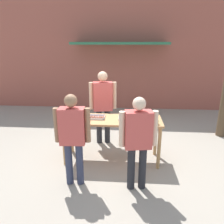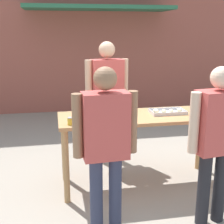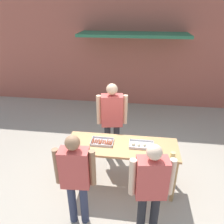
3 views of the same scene
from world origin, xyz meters
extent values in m
plane|color=#A39989|center=(0.00, 0.00, 0.00)|extent=(24.00, 24.00, 0.00)
cube|color=#A85647|center=(0.00, 4.00, 2.25)|extent=(12.00, 0.12, 4.50)
cube|color=#2D704C|center=(0.00, 3.45, 2.40)|extent=(3.20, 1.00, 0.08)
cube|color=tan|center=(0.00, 0.00, 0.90)|extent=(2.02, 0.70, 0.04)
cylinder|color=tan|center=(-0.94, -0.29, 0.44)|extent=(0.07, 0.07, 0.88)
cylinder|color=tan|center=(0.94, -0.29, 0.44)|extent=(0.07, 0.07, 0.88)
cylinder|color=tan|center=(-0.94, 0.29, 0.44)|extent=(0.07, 0.07, 0.88)
cylinder|color=tan|center=(0.94, 0.29, 0.44)|extent=(0.07, 0.07, 0.88)
cube|color=silver|center=(-0.36, 0.03, 0.93)|extent=(0.41, 0.27, 0.01)
cube|color=silver|center=(-0.36, -0.10, 0.95)|extent=(0.41, 0.01, 0.03)
cube|color=silver|center=(-0.36, 0.16, 0.95)|extent=(0.41, 0.01, 0.03)
cube|color=silver|center=(-0.56, 0.03, 0.95)|extent=(0.01, 0.27, 0.03)
cube|color=silver|center=(-0.16, 0.03, 0.95)|extent=(0.01, 0.27, 0.03)
cylinder|color=brown|center=(-0.53, 0.03, 0.94)|extent=(0.03, 0.15, 0.03)
cylinder|color=brown|center=(-0.49, 0.03, 0.94)|extent=(0.03, 0.11, 0.03)
cylinder|color=brown|center=(-0.45, 0.03, 0.94)|extent=(0.03, 0.11, 0.02)
cylinder|color=brown|center=(-0.41, 0.03, 0.94)|extent=(0.03, 0.13, 0.02)
cylinder|color=brown|center=(-0.38, 0.03, 0.94)|extent=(0.04, 0.13, 0.03)
cylinder|color=brown|center=(-0.34, 0.03, 0.94)|extent=(0.02, 0.11, 0.02)
cylinder|color=brown|center=(-0.30, 0.02, 0.94)|extent=(0.04, 0.12, 0.03)
cylinder|color=brown|center=(-0.26, 0.03, 0.94)|extent=(0.03, 0.14, 0.03)
cylinder|color=brown|center=(-0.22, 0.02, 0.94)|extent=(0.03, 0.12, 0.02)
cylinder|color=brown|center=(-0.19, 0.02, 0.94)|extent=(0.04, 0.15, 0.03)
cube|color=silver|center=(0.35, 0.03, 0.93)|extent=(0.44, 0.26, 0.01)
cube|color=silver|center=(0.35, -0.09, 0.95)|extent=(0.44, 0.01, 0.03)
cube|color=silver|center=(0.35, 0.16, 0.95)|extent=(0.44, 0.01, 0.03)
cube|color=silver|center=(0.14, 0.03, 0.95)|extent=(0.01, 0.26, 0.03)
cube|color=silver|center=(0.57, 0.03, 0.95)|extent=(0.01, 0.26, 0.03)
ellipsoid|color=beige|center=(0.20, 0.04, 0.96)|extent=(0.08, 0.12, 0.05)
ellipsoid|color=beige|center=(0.30, 0.03, 0.95)|extent=(0.07, 0.11, 0.05)
ellipsoid|color=beige|center=(0.41, 0.04, 0.95)|extent=(0.07, 0.10, 0.04)
ellipsoid|color=beige|center=(0.51, 0.02, 0.96)|extent=(0.07, 0.11, 0.05)
cylinder|color=gold|center=(-0.88, -0.24, 0.96)|extent=(0.06, 0.06, 0.08)
cylinder|color=#B2B2B7|center=(-0.88, -0.24, 1.00)|extent=(0.05, 0.05, 0.01)
cylinder|color=#567A38|center=(-0.80, -0.23, 0.96)|extent=(0.06, 0.06, 0.08)
cylinder|color=#B2B2B7|center=(-0.80, -0.23, 1.00)|extent=(0.05, 0.05, 0.01)
cylinder|color=#DBC67A|center=(0.87, -0.23, 0.97)|extent=(0.08, 0.08, 0.09)
cylinder|color=#232328|center=(-0.38, 0.81, 0.43)|extent=(0.13, 0.13, 0.86)
cylinder|color=#232328|center=(-0.18, 0.84, 0.43)|extent=(0.13, 0.13, 0.86)
cube|color=#C64C47|center=(-0.28, 0.83, 1.20)|extent=(0.48, 0.31, 0.68)
sphere|color=#DBAD89|center=(-0.28, 0.83, 1.67)|extent=(0.23, 0.23, 0.23)
cylinder|color=#DBAD89|center=(-0.55, 0.79, 1.21)|extent=(0.10, 0.10, 0.64)
cylinder|color=#DBAD89|center=(-0.01, 0.87, 1.21)|extent=(0.10, 0.10, 0.64)
cylinder|color=#333851|center=(-0.50, -0.89, 0.39)|extent=(0.13, 0.13, 0.78)
cylinder|color=#333851|center=(-0.69, -0.90, 0.39)|extent=(0.13, 0.13, 0.78)
cube|color=#C64C47|center=(-0.59, -0.89, 1.09)|extent=(0.43, 0.25, 0.62)
sphere|color=#936B4C|center=(-0.59, -0.89, 1.53)|extent=(0.21, 0.21, 0.21)
cylinder|color=#936B4C|center=(-0.34, -0.88, 1.11)|extent=(0.09, 0.09, 0.59)
cylinder|color=#936B4C|center=(-0.85, -0.91, 1.11)|extent=(0.09, 0.09, 0.59)
cylinder|color=#232328|center=(0.59, -0.92, 0.39)|extent=(0.13, 0.13, 0.78)
cylinder|color=#232328|center=(0.40, -0.95, 0.39)|extent=(0.13, 0.13, 0.78)
cube|color=#C64C47|center=(0.49, -0.94, 1.08)|extent=(0.46, 0.29, 0.61)
sphere|color=beige|center=(0.49, -0.94, 1.51)|extent=(0.21, 0.21, 0.21)
cylinder|color=beige|center=(0.23, -0.98, 1.10)|extent=(0.10, 0.10, 0.58)
camera|label=1|loc=(0.32, -4.20, 2.40)|focal=35.00mm
camera|label=2|loc=(-1.03, -3.57, 1.94)|focal=50.00mm
camera|label=3|loc=(0.25, -3.24, 3.20)|focal=35.00mm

